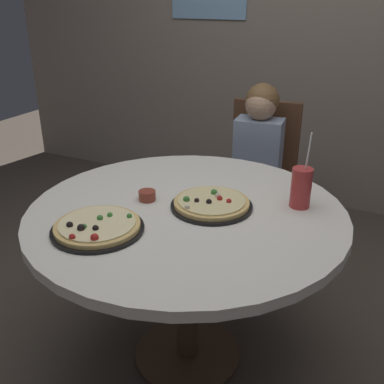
# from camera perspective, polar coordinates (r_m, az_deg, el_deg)

# --- Properties ---
(ground_plane) EXTENTS (8.00, 8.00, 0.00)m
(ground_plane) POSITION_cam_1_polar(r_m,az_deg,el_deg) (2.19, -0.60, -19.97)
(ground_plane) COLOR #4C4238
(wall_with_window) EXTENTS (5.20, 0.14, 2.90)m
(wall_with_window) POSITION_cam_1_polar(r_m,az_deg,el_deg) (3.45, 15.00, 22.13)
(wall_with_window) COLOR gray
(wall_with_window) RESTS_ON ground_plane
(dining_table) EXTENTS (1.25, 1.25, 0.75)m
(dining_table) POSITION_cam_1_polar(r_m,az_deg,el_deg) (1.80, -0.69, -4.77)
(dining_table) COLOR silver
(dining_table) RESTS_ON ground_plane
(chair_wooden) EXTENTS (0.44, 0.44, 0.95)m
(chair_wooden) POSITION_cam_1_polar(r_m,az_deg,el_deg) (2.72, 8.73, 2.38)
(chair_wooden) COLOR brown
(chair_wooden) RESTS_ON ground_plane
(diner_child) EXTENTS (0.29, 0.42, 1.08)m
(diner_child) POSITION_cam_1_polar(r_m,az_deg,el_deg) (2.58, 7.79, 0.02)
(diner_child) COLOR #3F4766
(diner_child) RESTS_ON ground_plane
(pizza_veggie) EXTENTS (0.32, 0.32, 0.05)m
(pizza_veggie) POSITION_cam_1_polar(r_m,az_deg,el_deg) (1.76, 2.49, -1.48)
(pizza_veggie) COLOR black
(pizza_veggie) RESTS_ON dining_table
(pizza_cheese) EXTENTS (0.33, 0.33, 0.05)m
(pizza_cheese) POSITION_cam_1_polar(r_m,az_deg,el_deg) (1.62, -11.99, -4.38)
(pizza_cheese) COLOR black
(pizza_cheese) RESTS_ON dining_table
(soda_cup) EXTENTS (0.08, 0.08, 0.31)m
(soda_cup) POSITION_cam_1_polar(r_m,az_deg,el_deg) (1.79, 13.74, 0.57)
(soda_cup) COLOR #B73333
(soda_cup) RESTS_ON dining_table
(sauce_bowl) EXTENTS (0.07, 0.07, 0.04)m
(sauce_bowl) POSITION_cam_1_polar(r_m,az_deg,el_deg) (1.83, -5.69, -0.41)
(sauce_bowl) COLOR brown
(sauce_bowl) RESTS_ON dining_table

